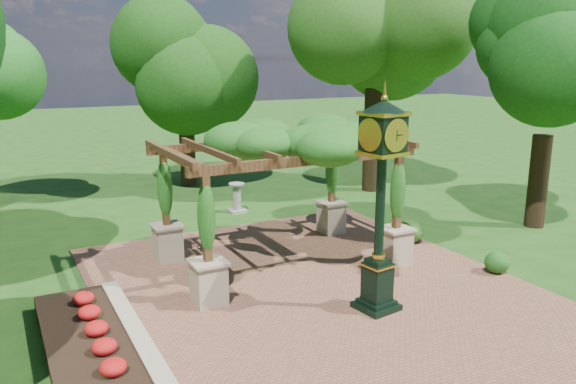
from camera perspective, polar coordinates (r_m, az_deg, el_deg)
name	(u,v)px	position (r m, az deg, el deg)	size (l,w,h in m)	color
ground	(339,306)	(13.35, 5.16, -11.45)	(120.00, 120.00, 0.00)	#1E4714
brick_plaza	(316,290)	(14.11, 2.91, -9.90)	(10.00, 12.00, 0.04)	brown
border_wall	(134,333)	(12.07, -15.41, -13.68)	(0.35, 5.00, 0.40)	#C6B793
flower_bed	(87,345)	(11.96, -19.74, -14.40)	(1.50, 5.00, 0.36)	red
pedestal_clock	(381,187)	(12.32, 9.44, 0.49)	(1.07, 1.07, 4.83)	black
pergola	(280,148)	(15.08, -0.81, 4.52)	(6.36, 4.02, 3.99)	tan
sundial	(237,200)	(20.96, -5.22, -0.77)	(0.62, 0.62, 1.11)	#989890
shrub_front	(497,262)	(16.01, 20.46, -6.71)	(0.64, 0.64, 0.58)	#1C5217
shrub_mid	(410,231)	(17.78, 12.29, -3.92)	(0.80, 0.80, 0.72)	#255217
shrub_back	(334,208)	(20.31, 4.68, -1.60)	(0.71, 0.71, 0.64)	#25651D
tree_north	(184,68)	(25.28, -10.52, 12.26)	(4.57, 4.57, 7.56)	#322414
tree_east_far	(378,0)	(24.29, 9.11, 18.69)	(5.82, 5.82, 11.50)	black
tree_east_near	(551,61)	(20.30, 25.16, 11.99)	(3.44, 3.44, 8.10)	#2F1E13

